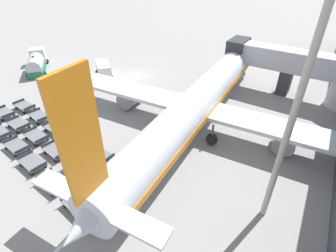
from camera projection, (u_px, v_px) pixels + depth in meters
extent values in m
plane|color=gray|center=(138.00, 76.00, 44.49)|extent=(500.00, 500.00, 0.00)
cube|color=silver|center=(291.00, 60.00, 36.47)|extent=(15.55, 3.45, 2.89)
cube|color=#2D2D33|center=(238.00, 51.00, 39.97)|extent=(2.58, 4.25, 3.46)
cube|color=#38383D|center=(285.00, 82.00, 38.27)|extent=(1.71, 2.56, 3.56)
cylinder|color=silver|center=(203.00, 95.00, 30.92)|extent=(5.27, 38.87, 3.76)
sphere|color=silver|center=(246.00, 50.00, 45.05)|extent=(3.58, 3.58, 3.58)
cone|color=silver|center=(90.00, 218.00, 16.80)|extent=(3.75, 4.65, 3.58)
cube|color=orange|center=(81.00, 139.00, 14.02)|extent=(0.39, 2.83, 7.99)
cube|color=silver|center=(96.00, 204.00, 17.03)|extent=(10.69, 1.93, 0.24)
cube|color=silver|center=(198.00, 107.00, 30.27)|extent=(38.11, 5.28, 0.44)
cylinder|color=gray|center=(285.00, 139.00, 27.40)|extent=(2.38, 3.46, 2.25)
cylinder|color=gray|center=(131.00, 97.00, 35.18)|extent=(2.38, 3.46, 2.25)
cube|color=orange|center=(203.00, 100.00, 31.29)|extent=(5.19, 35.00, 0.68)
cylinder|color=#56565B|center=(231.00, 75.00, 40.75)|extent=(0.24, 0.24, 1.92)
sphere|color=black|center=(231.00, 81.00, 41.28)|extent=(1.27, 1.27, 1.27)
cylinder|color=#56565B|center=(213.00, 132.00, 28.06)|extent=(0.24, 0.24, 1.92)
sphere|color=black|center=(212.00, 139.00, 28.60)|extent=(1.27, 1.27, 1.27)
cylinder|color=#56565B|center=(167.00, 119.00, 30.26)|extent=(0.24, 0.24, 1.92)
sphere|color=black|center=(167.00, 125.00, 30.79)|extent=(1.27, 1.27, 1.27)
cube|color=white|center=(38.00, 55.00, 48.32)|extent=(3.26, 3.29, 2.44)
cube|color=#236B4C|center=(37.00, 70.00, 45.07)|extent=(5.72, 5.50, 1.12)
cylinder|color=#B7BABC|center=(35.00, 64.00, 44.44)|extent=(5.44, 5.24, 2.39)
sphere|color=#333338|center=(33.00, 57.00, 43.77)|extent=(0.44, 0.44, 0.44)
sphere|color=black|center=(46.00, 61.00, 49.04)|extent=(0.90, 0.90, 0.90)
sphere|color=black|center=(33.00, 63.00, 48.46)|extent=(0.90, 0.90, 0.90)
sphere|color=black|center=(44.00, 74.00, 44.16)|extent=(0.90, 0.90, 0.90)
sphere|color=black|center=(29.00, 75.00, 43.57)|extent=(0.90, 0.90, 0.90)
cube|color=white|center=(103.00, 69.00, 43.80)|extent=(4.96, 4.65, 1.95)
cube|color=#1E232D|center=(101.00, 62.00, 45.44)|extent=(1.19, 1.38, 0.68)
sphere|color=black|center=(109.00, 70.00, 45.81)|extent=(0.60, 0.60, 0.60)
sphere|color=black|center=(97.00, 71.00, 45.28)|extent=(0.60, 0.60, 0.60)
sphere|color=black|center=(111.00, 77.00, 43.37)|extent=(0.60, 0.60, 0.60)
sphere|color=black|center=(99.00, 78.00, 42.85)|extent=(0.60, 0.60, 0.60)
cube|color=#2D333D|center=(4.00, 135.00, 28.93)|extent=(0.33, 1.63, 0.32)
cube|color=#333338|center=(7.00, 139.00, 28.91)|extent=(0.70, 0.17, 0.06)
sphere|color=black|center=(11.00, 135.00, 29.91)|extent=(0.36, 0.36, 0.36)
sphere|color=black|center=(3.00, 129.00, 30.96)|extent=(0.36, 0.36, 0.36)
cube|color=slate|center=(17.00, 146.00, 27.73)|extent=(3.06, 2.03, 0.10)
cube|color=#2D333D|center=(22.00, 149.00, 26.89)|extent=(0.32, 1.63, 0.32)
cube|color=#2D333D|center=(10.00, 139.00, 28.34)|extent=(0.32, 1.63, 0.32)
cube|color=#333338|center=(25.00, 153.00, 26.87)|extent=(0.70, 0.16, 0.06)
sphere|color=black|center=(16.00, 156.00, 26.97)|extent=(0.36, 0.36, 0.36)
sphere|color=black|center=(29.00, 149.00, 27.87)|extent=(0.36, 0.36, 0.36)
sphere|color=black|center=(7.00, 148.00, 28.01)|extent=(0.36, 0.36, 0.36)
sphere|color=black|center=(20.00, 142.00, 28.91)|extent=(0.36, 0.36, 0.36)
cube|color=slate|center=(32.00, 162.00, 25.57)|extent=(3.06, 2.05, 0.10)
cube|color=#2D333D|center=(39.00, 167.00, 24.72)|extent=(0.33, 1.63, 0.32)
cube|color=#2D333D|center=(25.00, 155.00, 26.17)|extent=(0.33, 1.63, 0.32)
cube|color=#333338|center=(42.00, 171.00, 24.70)|extent=(0.70, 0.16, 0.06)
sphere|color=black|center=(31.00, 174.00, 24.80)|extent=(0.36, 0.36, 0.36)
sphere|color=black|center=(45.00, 166.00, 25.70)|extent=(0.36, 0.36, 0.36)
sphere|color=black|center=(21.00, 165.00, 25.85)|extent=(0.36, 0.36, 0.36)
sphere|color=black|center=(35.00, 157.00, 26.74)|extent=(0.36, 0.36, 0.36)
cube|color=slate|center=(53.00, 182.00, 23.41)|extent=(3.03, 1.97, 0.10)
cube|color=#2D333D|center=(61.00, 187.00, 22.60)|extent=(0.28, 1.64, 0.32)
cube|color=#2D333D|center=(44.00, 174.00, 24.00)|extent=(0.28, 1.64, 0.32)
cube|color=#333338|center=(65.00, 192.00, 22.58)|extent=(0.70, 0.14, 0.06)
sphere|color=black|center=(53.00, 195.00, 22.66)|extent=(0.36, 0.36, 0.36)
sphere|color=black|center=(67.00, 185.00, 23.57)|extent=(0.36, 0.36, 0.36)
sphere|color=black|center=(41.00, 184.00, 23.67)|extent=(0.36, 0.36, 0.36)
sphere|color=black|center=(54.00, 176.00, 24.58)|extent=(0.36, 0.36, 0.36)
cube|color=slate|center=(79.00, 205.00, 21.34)|extent=(3.08, 2.09, 0.10)
cube|color=#2D333D|center=(89.00, 212.00, 20.48)|extent=(0.35, 1.63, 0.32)
cube|color=#2D333D|center=(69.00, 194.00, 21.96)|extent=(0.35, 1.63, 0.32)
cube|color=#333338|center=(92.00, 217.00, 20.45)|extent=(0.70, 0.18, 0.06)
sphere|color=black|center=(80.00, 220.00, 20.57)|extent=(0.36, 0.36, 0.36)
sphere|color=black|center=(94.00, 209.00, 21.45)|extent=(0.36, 0.36, 0.36)
sphere|color=black|center=(66.00, 206.00, 21.64)|extent=(0.36, 0.36, 0.36)
sphere|color=black|center=(80.00, 196.00, 22.52)|extent=(0.36, 0.36, 0.36)
cube|color=slate|center=(4.00, 113.00, 33.35)|extent=(3.08, 2.08, 0.10)
cube|color=#2D333D|center=(8.00, 115.00, 32.50)|extent=(0.35, 1.63, 0.32)
cube|color=#333338|center=(11.00, 118.00, 32.48)|extent=(0.70, 0.17, 0.06)
sphere|color=black|center=(3.00, 120.00, 32.59)|extent=(0.36, 0.36, 0.36)
sphere|color=black|center=(14.00, 116.00, 33.47)|extent=(0.36, 0.36, 0.36)
sphere|color=black|center=(7.00, 110.00, 34.53)|extent=(0.36, 0.36, 0.36)
cube|color=slate|center=(18.00, 124.00, 31.22)|extent=(3.05, 2.02, 0.10)
cube|color=#2D333D|center=(23.00, 126.00, 30.39)|extent=(0.31, 1.63, 0.32)
cube|color=#2D333D|center=(12.00, 118.00, 31.82)|extent=(0.31, 1.63, 0.32)
cube|color=#333338|center=(26.00, 130.00, 30.37)|extent=(0.70, 0.16, 0.06)
sphere|color=black|center=(17.00, 132.00, 30.46)|extent=(0.36, 0.36, 0.36)
sphere|color=black|center=(29.00, 127.00, 31.36)|extent=(0.36, 0.36, 0.36)
sphere|color=black|center=(9.00, 126.00, 31.49)|extent=(0.36, 0.36, 0.36)
sphere|color=black|center=(21.00, 121.00, 32.40)|extent=(0.36, 0.36, 0.36)
cube|color=slate|center=(36.00, 136.00, 29.22)|extent=(3.07, 2.07, 0.10)
cube|color=#2D333D|center=(42.00, 139.00, 28.37)|extent=(0.34, 1.63, 0.32)
cube|color=#2D333D|center=(30.00, 130.00, 29.83)|extent=(0.34, 1.63, 0.32)
cube|color=#333338|center=(45.00, 143.00, 28.35)|extent=(0.70, 0.17, 0.06)
sphere|color=black|center=(36.00, 145.00, 28.45)|extent=(0.36, 0.36, 0.36)
sphere|color=black|center=(48.00, 139.00, 29.34)|extent=(0.36, 0.36, 0.36)
sphere|color=black|center=(27.00, 138.00, 29.51)|extent=(0.36, 0.36, 0.36)
sphere|color=black|center=(39.00, 132.00, 30.40)|extent=(0.36, 0.36, 0.36)
cube|color=slate|center=(56.00, 150.00, 27.11)|extent=(3.08, 2.08, 0.10)
cube|color=#2D333D|center=(63.00, 154.00, 26.25)|extent=(0.35, 1.63, 0.32)
cube|color=#2D333D|center=(48.00, 143.00, 27.73)|extent=(0.35, 1.63, 0.32)
cube|color=#333338|center=(65.00, 158.00, 26.23)|extent=(0.70, 0.17, 0.06)
sphere|color=black|center=(56.00, 161.00, 26.34)|extent=(0.36, 0.36, 0.36)
sphere|color=black|center=(68.00, 154.00, 27.22)|extent=(0.36, 0.36, 0.36)
sphere|color=black|center=(45.00, 152.00, 27.41)|extent=(0.36, 0.36, 0.36)
sphere|color=black|center=(57.00, 146.00, 28.29)|extent=(0.36, 0.36, 0.36)
cube|color=slate|center=(78.00, 167.00, 24.99)|extent=(3.08, 2.08, 0.10)
cube|color=#2D333D|center=(86.00, 172.00, 24.13)|extent=(0.34, 1.63, 0.32)
cube|color=#2D333D|center=(69.00, 159.00, 25.61)|extent=(0.34, 1.63, 0.32)
cube|color=#333338|center=(90.00, 177.00, 24.11)|extent=(0.70, 0.17, 0.06)
sphere|color=black|center=(79.00, 179.00, 24.22)|extent=(0.36, 0.36, 0.36)
sphere|color=black|center=(91.00, 171.00, 25.11)|extent=(0.36, 0.36, 0.36)
sphere|color=black|center=(67.00, 169.00, 25.28)|extent=(0.36, 0.36, 0.36)
sphere|color=black|center=(79.00, 162.00, 26.17)|extent=(0.36, 0.36, 0.36)
cube|color=slate|center=(106.00, 188.00, 22.86)|extent=(3.11, 2.16, 0.10)
cube|color=#2D333D|center=(115.00, 194.00, 21.98)|extent=(0.40, 1.62, 0.32)
cube|color=#2D333D|center=(96.00, 178.00, 23.51)|extent=(0.40, 1.62, 0.32)
cube|color=#333338|center=(119.00, 199.00, 21.95)|extent=(0.70, 0.20, 0.06)
sphere|color=black|center=(107.00, 201.00, 22.09)|extent=(0.36, 0.36, 0.36)
sphere|color=black|center=(120.00, 192.00, 22.95)|extent=(0.36, 0.36, 0.36)
sphere|color=black|center=(93.00, 189.00, 23.19)|extent=(0.36, 0.36, 0.36)
sphere|color=black|center=(106.00, 181.00, 24.05)|extent=(0.36, 0.36, 0.36)
cube|color=slate|center=(24.00, 106.00, 34.85)|extent=(3.00, 1.93, 0.10)
cube|color=#2D333D|center=(30.00, 107.00, 34.05)|extent=(0.25, 1.64, 0.32)
cube|color=#2D333D|center=(18.00, 101.00, 35.42)|extent=(0.25, 1.64, 0.32)
cube|color=#333338|center=(32.00, 111.00, 34.04)|extent=(0.70, 0.13, 0.06)
sphere|color=black|center=(24.00, 113.00, 34.10)|extent=(0.36, 0.36, 0.36)
sphere|color=black|center=(34.00, 108.00, 35.03)|extent=(0.36, 0.36, 0.36)
sphere|color=black|center=(16.00, 108.00, 35.09)|extent=(0.36, 0.36, 0.36)
sphere|color=black|center=(26.00, 104.00, 36.01)|extent=(0.36, 0.36, 0.36)
cube|color=slate|center=(39.00, 116.00, 32.73)|extent=(3.13, 2.21, 0.10)
cube|color=#2D333D|center=(44.00, 118.00, 31.83)|extent=(0.43, 1.62, 0.32)
cube|color=#2D333D|center=(34.00, 110.00, 33.40)|extent=(0.43, 1.62, 0.32)
cube|color=#333338|center=(46.00, 122.00, 31.79)|extent=(0.70, 0.21, 0.06)
sphere|color=black|center=(38.00, 124.00, 31.95)|extent=(0.36, 0.36, 0.36)
sphere|color=black|center=(49.00, 119.00, 32.79)|extent=(0.36, 0.36, 0.36)
sphere|color=black|center=(31.00, 118.00, 33.08)|extent=(0.36, 0.36, 0.36)
sphere|color=black|center=(42.00, 113.00, 33.92)|extent=(0.36, 0.36, 0.36)
cube|color=slate|center=(56.00, 128.00, 30.55)|extent=(3.01, 1.95, 0.10)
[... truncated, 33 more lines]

